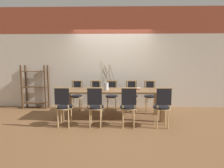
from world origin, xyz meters
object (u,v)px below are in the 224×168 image
(chair_far_center, at_px, (112,94))
(shelving_rack, at_px, (35,87))
(book_stack, at_px, (136,88))
(chair_near_center, at_px, (128,105))
(dining_table, at_px, (112,93))
(vase_centerpiece, at_px, (106,85))

(chair_far_center, xyz_separation_m, shelving_rack, (-2.46, 0.29, 0.18))
(book_stack, height_order, shelving_rack, shelving_rack)
(chair_near_center, height_order, chair_far_center, same)
(book_stack, xyz_separation_m, shelving_rack, (-3.12, 0.87, -0.08))
(shelving_rack, bearing_deg, chair_far_center, -6.75)
(dining_table, xyz_separation_m, chair_near_center, (0.38, -0.71, -0.15))
(chair_near_center, bearing_deg, shelving_rack, 149.18)
(dining_table, bearing_deg, chair_far_center, 91.75)
(chair_near_center, relative_size, chair_far_center, 1.00)
(chair_near_center, bearing_deg, vase_centerpiece, 128.61)
(chair_far_center, relative_size, shelving_rack, 0.67)
(vase_centerpiece, bearing_deg, shelving_rack, 155.83)
(dining_table, xyz_separation_m, vase_centerpiece, (-0.15, -0.05, 0.22))
(dining_table, height_order, book_stack, book_stack)
(vase_centerpiece, bearing_deg, chair_far_center, 80.36)
(dining_table, bearing_deg, vase_centerpiece, -162.22)
(vase_centerpiece, bearing_deg, chair_near_center, -51.39)
(chair_far_center, bearing_deg, chair_near_center, 105.72)
(vase_centerpiece, bearing_deg, book_stack, 12.16)
(shelving_rack, bearing_deg, vase_centerpiece, -24.17)
(vase_centerpiece, distance_m, book_stack, 0.82)
(chair_near_center, xyz_separation_m, shelving_rack, (-2.85, 1.70, 0.18))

